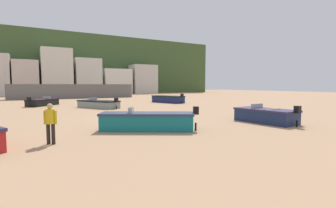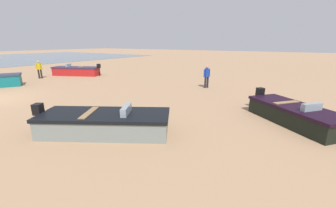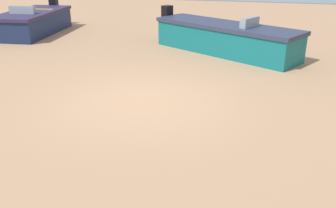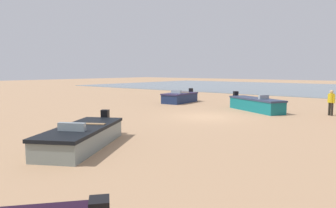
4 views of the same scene
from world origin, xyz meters
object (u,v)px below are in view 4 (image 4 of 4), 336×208
at_px(boat_grey_3, 82,137).
at_px(beach_walker_distant, 331,101).
at_px(boat_teal_1, 256,104).
at_px(boat_navy_0, 180,98).

relative_size(boat_grey_3, beach_walker_distant, 2.98).
relative_size(boat_teal_1, beach_walker_distant, 2.96).
height_order(boat_navy_0, boat_grey_3, boat_navy_0).
distance_m(boat_navy_0, boat_teal_1, 7.63).
height_order(boat_navy_0, beach_walker_distant, beach_walker_distant).
bearing_deg(boat_navy_0, boat_grey_3, 108.68).
xyz_separation_m(boat_teal_1, boat_grey_3, (0.84, 13.83, -0.07)).
xyz_separation_m(boat_navy_0, boat_grey_3, (-6.70, 15.06, -0.05)).
xyz_separation_m(boat_grey_3, beach_walker_distant, (-5.41, -14.72, 0.55)).
height_order(boat_teal_1, boat_grey_3, boat_teal_1).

